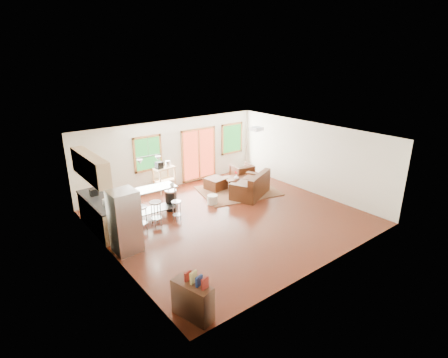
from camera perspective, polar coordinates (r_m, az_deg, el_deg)
floor at (r=11.10m, az=0.96°, el=-6.31°), size 7.50×7.00×0.02m
ceiling at (r=10.23m, az=1.04°, el=7.01°), size 7.50×7.00×0.02m
back_wall at (r=13.37m, az=-8.52°, el=4.05°), size 7.50×0.02×2.60m
left_wall at (r=8.89m, az=-18.28°, el=-4.93°), size 0.02×7.00×2.60m
right_wall at (r=13.18m, az=13.85°, el=3.45°), size 0.02×7.00×2.60m
front_wall at (r=8.37m, az=16.37°, el=-6.28°), size 7.50×0.02×2.60m
window_left at (r=12.84m, az=-12.33°, el=4.08°), size 1.10×0.05×1.30m
french_doors at (r=13.99m, az=-4.11°, el=4.06°), size 1.60×0.05×2.10m
window_right at (r=14.88m, az=1.32°, el=6.64°), size 1.10×0.05×1.30m
rug at (r=13.15m, az=2.30°, el=-1.93°), size 3.21×2.74×0.03m
loveseat at (r=12.65m, az=4.48°, el=-1.27°), size 1.86×1.51×0.87m
coffee_table at (r=13.41m, az=2.21°, el=0.12°), size 1.18×0.86×0.43m
armchair at (r=14.02m, az=2.92°, el=1.13°), size 0.89×0.85×0.80m
ottoman at (r=13.25m, az=-1.38°, el=-0.78°), size 0.75×0.75×0.45m
pouf at (r=11.99m, az=-1.89°, el=-3.38°), size 0.47×0.47×0.32m
vase at (r=13.13m, az=2.04°, el=0.40°), size 0.23×0.24×0.32m
book at (r=13.49m, az=3.96°, el=1.06°), size 0.24×0.04×0.32m
cabinets at (r=10.61m, az=-19.93°, el=-3.28°), size 0.64×2.24×2.30m
refrigerator at (r=9.31m, az=-15.83°, el=-6.67°), size 0.70×0.67×1.67m
island at (r=11.06m, az=-11.77°, el=-2.97°), size 1.58×0.70×0.98m
cup at (r=11.04m, az=-8.49°, el=-0.90°), size 0.15×0.14×0.13m
bar_stool_a at (r=10.36m, az=-13.39°, el=-5.38°), size 0.45×0.45×0.75m
bar_stool_b at (r=10.57m, az=-11.08°, el=-4.63°), size 0.36×0.36×0.76m
bar_stool_c at (r=10.80m, az=-7.74°, el=-4.42°), size 0.31×0.31×0.64m
trash_can at (r=11.59m, az=-8.64°, el=-3.40°), size 0.40×0.40×0.70m
kitchen_cart at (r=13.04m, az=-9.89°, el=1.34°), size 0.85×0.63×1.20m
bookshelf at (r=7.14m, az=-5.13°, el=-19.04°), size 0.54×0.90×1.00m
ceiling_flush at (r=11.72m, az=5.32°, el=8.16°), size 0.35×0.35×0.12m
pendant_light at (r=10.65m, az=-12.13°, el=3.13°), size 0.80×0.18×0.79m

